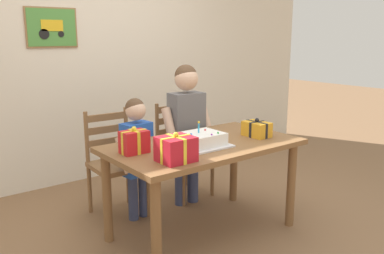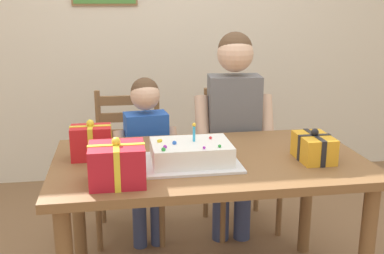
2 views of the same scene
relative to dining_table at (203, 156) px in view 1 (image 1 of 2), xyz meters
The scene contains 11 objects.
ground_plane 0.65m from the dining_table, ahead, with size 20.00×20.00×0.00m, color #846042.
back_wall 1.93m from the dining_table, 90.06° to the left, with size 6.40×0.11×2.60m.
dining_table is the anchor object (origin of this frame).
birthday_cake 0.19m from the dining_table, 146.76° to the right, with size 0.44×0.34×0.19m.
gift_box_red_large 0.52m from the dining_table, 12.07° to the right, with size 0.15×0.22×0.16m.
gift_box_beside_cake 0.59m from the dining_table, behind, with size 0.19×0.13×0.19m.
gift_box_corner_small 0.54m from the dining_table, 150.04° to the right, with size 0.23×0.20×0.20m.
chair_left 0.87m from the dining_table, 115.45° to the left, with size 0.43×0.43×0.92m.
chair_right 0.87m from the dining_table, 64.69° to the left, with size 0.46×0.46×0.92m.
child_older 0.63m from the dining_table, 64.91° to the left, with size 0.49×0.28×1.31m.
child_younger 0.62m from the dining_table, 115.39° to the left, with size 0.40×0.24×1.05m.
Camera 1 is at (-1.93, -2.35, 1.56)m, focal length 38.23 mm.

